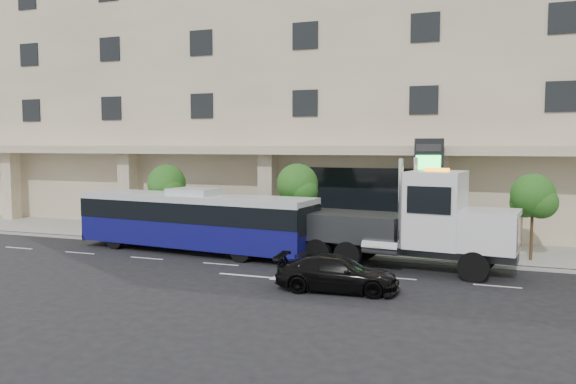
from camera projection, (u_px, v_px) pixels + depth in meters
The scene contains 11 objects.
ground at pixel (313, 264), 25.97m from camera, with size 120.00×120.00×0.00m, color black.
sidewalk at pixel (340, 244), 30.65m from camera, with size 120.00×6.00×0.15m, color gray.
curb at pixel (325, 254), 27.84m from camera, with size 120.00×0.30×0.15m, color gray.
convention_center at pixel (378, 81), 39.59m from camera, with size 60.00×17.60×20.00m.
tree_left at pixel (167, 186), 32.44m from camera, with size 2.27×2.20×4.22m.
tree_mid at pixel (298, 187), 29.73m from camera, with size 2.28×2.20×4.38m.
tree_right at pixel (533, 198), 25.87m from camera, with size 2.10×2.00×4.04m.
city_bus at pixel (194, 220), 28.74m from camera, with size 13.16×4.10×3.28m.
tow_truck at pixel (414, 224), 24.70m from camera, with size 10.90×3.79×4.93m.
black_sedan at pixel (337, 273), 21.15m from camera, with size 1.89×4.64×1.35m, color black.
signage_pylon at pixel (428, 193), 28.62m from camera, with size 1.49×0.82×5.68m.
Camera 1 is at (7.58, -24.48, 5.50)m, focal length 35.00 mm.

